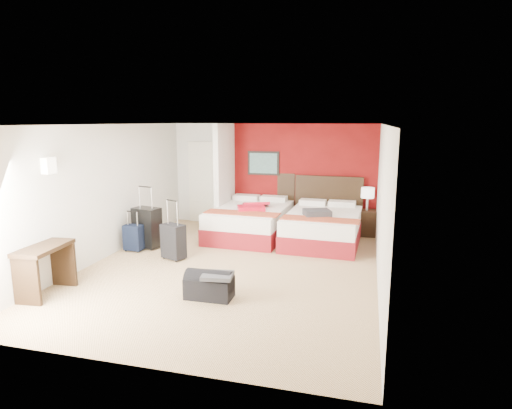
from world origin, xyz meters
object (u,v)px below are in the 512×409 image
(nightstand, at_px, (366,223))
(bed_left, at_px, (250,222))
(red_suitcase_open, at_px, (254,206))
(suitcase_navy, at_px, (133,239))
(table_lamp, at_px, (367,199))
(suitcase_charcoal, at_px, (173,243))
(duffel_bag, at_px, (209,287))
(desk, at_px, (46,270))
(suitcase_black, at_px, (147,229))
(bed_right, at_px, (323,228))

(nightstand, bearing_deg, bed_left, -166.09)
(red_suitcase_open, distance_m, suitcase_navy, 2.63)
(table_lamp, relative_size, suitcase_charcoal, 0.81)
(nightstand, xyz_separation_m, duffel_bag, (-2.19, -4.22, -0.11))
(table_lamp, xyz_separation_m, suitcase_charcoal, (-3.48, -2.69, -0.52))
(suitcase_charcoal, height_order, desk, desk)
(nightstand, height_order, desk, desk)
(red_suitcase_open, distance_m, table_lamp, 2.57)
(bed_left, relative_size, red_suitcase_open, 2.78)
(red_suitcase_open, bearing_deg, nightstand, -2.78)
(suitcase_black, bearing_deg, bed_right, 34.34)
(bed_right, xyz_separation_m, duffel_bag, (-1.30, -3.36, -0.15))
(bed_left, bearing_deg, bed_right, -1.79)
(suitcase_navy, relative_size, duffel_bag, 0.73)
(bed_right, xyz_separation_m, red_suitcase_open, (-1.53, 0.02, 0.39))
(bed_left, bearing_deg, nightstand, 18.83)
(suitcase_black, relative_size, duffel_bag, 1.17)
(table_lamp, distance_m, suitcase_navy, 5.12)
(nightstand, bearing_deg, table_lamp, 0.00)
(nightstand, relative_size, duffel_bag, 0.84)
(suitcase_black, height_order, duffel_bag, suitcase_black)
(suitcase_black, bearing_deg, suitcase_charcoal, -19.11)
(nightstand, xyz_separation_m, suitcase_charcoal, (-3.48, -2.69, 0.03))
(red_suitcase_open, relative_size, suitcase_charcoal, 1.25)
(table_lamp, xyz_separation_m, suitcase_black, (-4.32, -2.14, -0.43))
(table_lamp, bearing_deg, red_suitcase_open, -160.67)
(table_lamp, bearing_deg, nightstand, 0.00)
(bed_left, xyz_separation_m, bed_right, (1.63, -0.12, -0.01))
(nightstand, height_order, suitcase_black, suitcase_black)
(desk, bearing_deg, suitcase_black, 79.42)
(red_suitcase_open, height_order, suitcase_black, suitcase_black)
(suitcase_black, relative_size, desk, 0.88)
(suitcase_charcoal, relative_size, duffel_bag, 0.93)
(suitcase_black, height_order, suitcase_navy, suitcase_black)
(nightstand, bearing_deg, duffel_bag, -120.03)
(suitcase_navy, xyz_separation_m, duffel_bag, (2.29, -1.80, -0.08))
(suitcase_charcoal, bearing_deg, bed_left, 85.37)
(suitcase_black, distance_m, desk, 2.59)
(suitcase_navy, bearing_deg, nightstand, 30.76)
(bed_left, height_order, desk, desk)
(suitcase_charcoal, xyz_separation_m, duffel_bag, (1.29, -1.53, -0.15))
(bed_left, xyz_separation_m, suitcase_navy, (-1.96, -1.67, -0.08))
(bed_right, relative_size, red_suitcase_open, 2.71)
(suitcase_black, relative_size, suitcase_charcoal, 1.26)
(table_lamp, bearing_deg, suitcase_charcoal, -142.32)
(suitcase_charcoal, distance_m, suitcase_navy, 1.03)
(red_suitcase_open, xyz_separation_m, suitcase_navy, (-2.06, -1.57, -0.46))
(suitcase_charcoal, xyz_separation_m, desk, (-1.10, -2.03, 0.06))
(table_lamp, distance_m, suitcase_black, 4.84)
(red_suitcase_open, xyz_separation_m, duffel_bag, (0.23, -3.37, -0.54))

